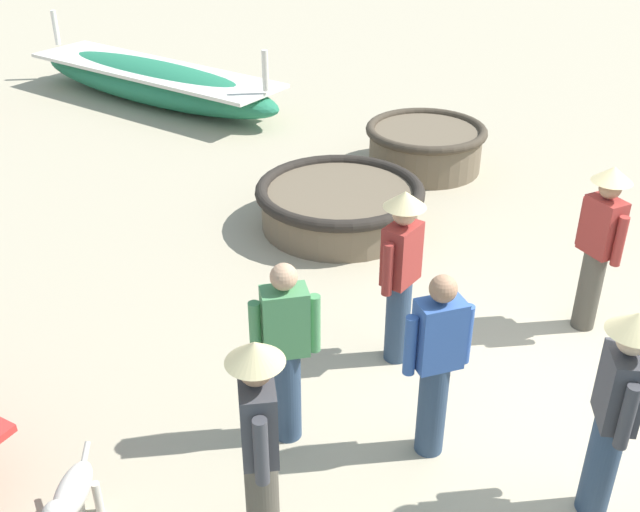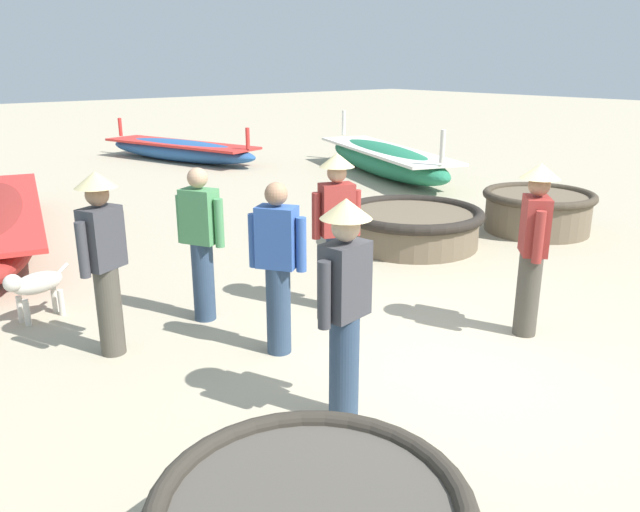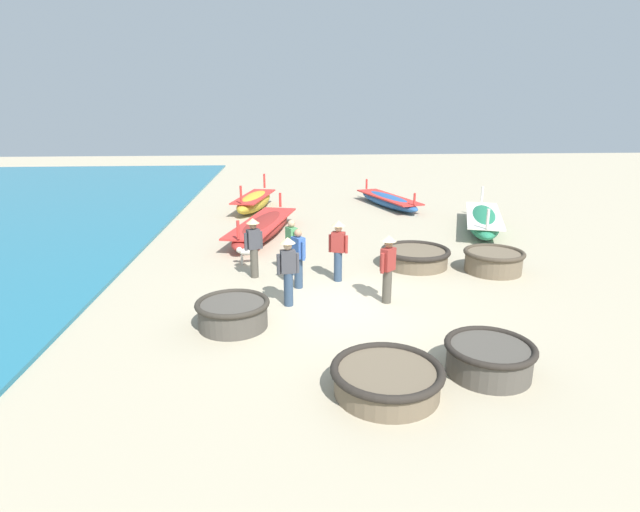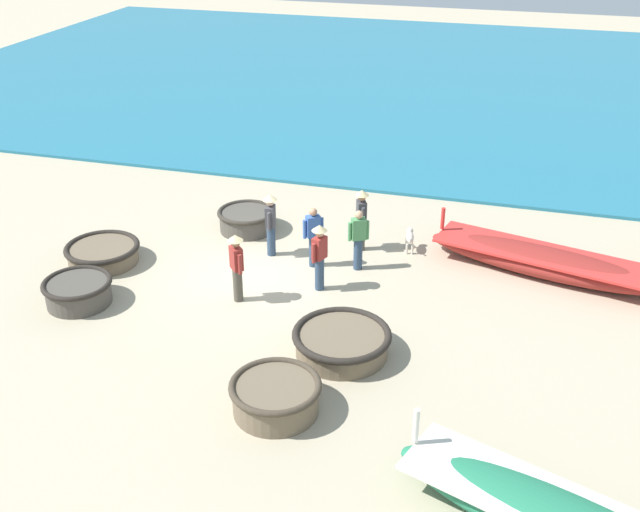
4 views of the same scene
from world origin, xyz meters
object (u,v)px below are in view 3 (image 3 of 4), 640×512
at_px(fisherman_hauling, 292,246).
at_px(fisherman_standing_right, 288,267).
at_px(fisherman_with_hat, 388,265).
at_px(dog, 246,252).
at_px(fisherman_standing_left, 298,257).
at_px(long_boat_red_hull, 388,200).
at_px(coracle_weathered, 493,260).
at_px(coracle_far_right, 489,357).
at_px(fisherman_by_coracle, 338,247).
at_px(long_boat_white_hull, 254,201).
at_px(fisherman_crouching, 254,244).
at_px(coracle_beside_post, 415,256).
at_px(long_boat_green_hull, 483,220).
at_px(long_boat_blue_hull, 263,227).
at_px(coracle_center, 387,378).
at_px(coracle_upturned, 233,313).

relative_size(fisherman_hauling, fisherman_standing_right, 0.94).
distance_m(fisherman_with_hat, dog, 4.94).
bearing_deg(fisherman_hauling, fisherman_standing_left, -82.34).
bearing_deg(fisherman_standing_left, long_boat_red_hull, 67.16).
height_order(coracle_weathered, fisherman_with_hat, fisherman_with_hat).
height_order(coracle_far_right, fisherman_by_coracle, fisherman_by_coracle).
bearing_deg(coracle_far_right, fisherman_standing_left, 124.46).
xyz_separation_m(coracle_weathered, fisherman_standing_right, (-5.86, -2.12, 0.62)).
relative_size(long_boat_white_hull, fisherman_with_hat, 2.67).
relative_size(fisherman_crouching, fisherman_standing_left, 1.06).
distance_m(coracle_beside_post, dog, 5.03).
bearing_deg(fisherman_with_hat, fisherman_standing_right, -179.69).
bearing_deg(coracle_beside_post, long_boat_green_hull, 49.09).
bearing_deg(long_boat_red_hull, long_boat_green_hull, -61.38).
height_order(long_boat_blue_hull, long_boat_white_hull, long_boat_white_hull).
bearing_deg(fisherman_crouching, long_boat_green_hull, 30.86).
xyz_separation_m(coracle_beside_post, coracle_center, (-2.23, -6.77, -0.03)).
bearing_deg(fisherman_with_hat, dog, 136.81).
relative_size(coracle_beside_post, fisherman_hauling, 1.30).
relative_size(coracle_far_right, long_boat_green_hull, 0.28).
bearing_deg(fisherman_with_hat, fisherman_crouching, 146.99).
bearing_deg(coracle_beside_post, coracle_weathered, -18.86).
height_order(fisherman_by_coracle, fisherman_with_hat, same).
height_order(coracle_center, fisherman_standing_right, fisherman_standing_right).
relative_size(coracle_weathered, fisherman_crouching, 1.02).
bearing_deg(fisherman_standing_left, coracle_beside_post, 24.88).
bearing_deg(long_boat_white_hull, fisherman_hauling, -80.60).
height_order(fisherman_standing_left, fisherman_with_hat, fisherman_with_hat).
relative_size(coracle_beside_post, long_boat_white_hull, 0.46).
xyz_separation_m(long_boat_white_hull, fisherman_crouching, (0.51, -9.57, 0.55)).
xyz_separation_m(long_boat_white_hull, dog, (0.21, -8.33, -0.03)).
bearing_deg(coracle_beside_post, long_boat_white_hull, 120.41).
bearing_deg(long_boat_red_hull, fisherman_by_coracle, -108.62).
relative_size(coracle_center, long_boat_white_hull, 0.42).
distance_m(coracle_far_right, fisherman_standing_left, 5.66).
bearing_deg(fisherman_hauling, coracle_beside_post, 8.15).
relative_size(coracle_far_right, dog, 2.32).
bearing_deg(fisherman_standing_left, long_boat_blue_hull, 101.60).
distance_m(coracle_upturned, dog, 4.49).
bearing_deg(coracle_weathered, dog, 169.99).
distance_m(coracle_far_right, coracle_center, 1.98).
bearing_deg(coracle_weathered, long_boat_green_hull, 71.42).
xyz_separation_m(coracle_upturned, fisherman_by_coracle, (2.55, 2.80, 0.63)).
bearing_deg(fisherman_crouching, coracle_upturned, -94.97).
distance_m(long_boat_white_hull, fisherman_standing_right, 11.80).
xyz_separation_m(coracle_upturned, fisherman_standing_left, (1.47, 2.33, 0.51)).
relative_size(fisherman_standing_left, fisherman_with_hat, 0.94).
bearing_deg(fisherman_standing_right, fisherman_hauling, 86.87).
relative_size(coracle_beside_post, dog, 3.00).
height_order(coracle_upturned, fisherman_with_hat, fisherman_with_hat).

